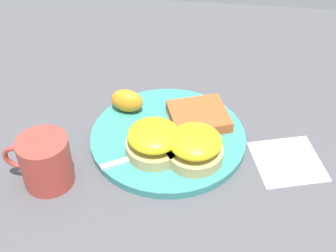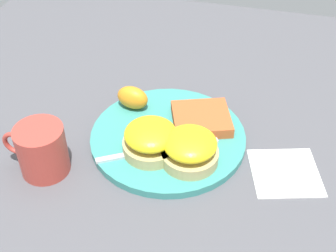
% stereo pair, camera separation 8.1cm
% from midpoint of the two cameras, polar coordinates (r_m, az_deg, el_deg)
% --- Properties ---
extents(ground_plane, '(1.10, 1.10, 0.00)m').
position_cam_midpoint_polar(ground_plane, '(0.83, 2.78, -1.90)').
color(ground_plane, '#4C4C51').
extents(plate, '(0.27, 0.27, 0.01)m').
position_cam_midpoint_polar(plate, '(0.83, 2.80, -1.54)').
color(plate, teal).
rests_on(plate, ground_plane).
extents(sandwich_benedict_left, '(0.09, 0.09, 0.06)m').
position_cam_midpoint_polar(sandwich_benedict_left, '(0.77, 0.86, -1.75)').
color(sandwich_benedict_left, tan).
rests_on(sandwich_benedict_left, plate).
extents(sandwich_benedict_right, '(0.09, 0.09, 0.06)m').
position_cam_midpoint_polar(sandwich_benedict_right, '(0.76, 5.75, -2.91)').
color(sandwich_benedict_right, tan).
rests_on(sandwich_benedict_right, plate).
extents(hashbrown_patty, '(0.13, 0.12, 0.02)m').
position_cam_midpoint_polar(hashbrown_patty, '(0.84, 6.83, 0.75)').
color(hashbrown_patty, '#BB5328').
rests_on(hashbrown_patty, plate).
extents(orange_wedge, '(0.06, 0.04, 0.04)m').
position_cam_midpoint_polar(orange_wedge, '(0.87, -1.69, 3.38)').
color(orange_wedge, orange).
rests_on(orange_wedge, plate).
extents(fork, '(0.19, 0.12, 0.00)m').
position_cam_midpoint_polar(fork, '(0.79, 2.65, -2.78)').
color(fork, silver).
rests_on(fork, plate).
extents(cup, '(0.11, 0.08, 0.09)m').
position_cam_midpoint_polar(cup, '(0.77, -12.30, -3.01)').
color(cup, '#B23D33').
rests_on(cup, ground_plane).
extents(napkin, '(0.14, 0.14, 0.00)m').
position_cam_midpoint_polar(napkin, '(0.81, 16.93, -5.54)').
color(napkin, white).
rests_on(napkin, ground_plane).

